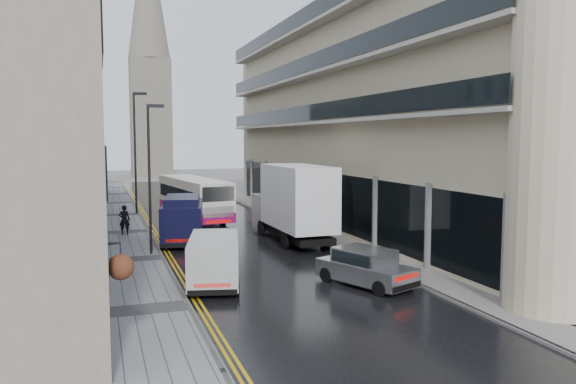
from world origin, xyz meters
TOP-DOWN VIEW (x-y plane):
  - road at (0.00, 27.50)m, footprint 9.00×85.00m
  - left_sidewalk at (-5.85, 27.50)m, footprint 2.70×85.00m
  - right_sidewalk at (5.40, 27.50)m, footprint 1.80×85.00m
  - old_shop_row at (-9.45, 30.00)m, footprint 4.50×56.00m
  - modern_block at (10.30, 26.00)m, footprint 8.00×40.00m
  - church_spire at (0.50, 82.00)m, footprint 6.40×6.40m
  - tree_far at (-12.20, 33.00)m, footprint 9.24×9.24m
  - cream_bus at (-1.47, 29.85)m, footprint 3.94×10.98m
  - white_lorry at (1.90, 19.72)m, footprint 2.61×8.35m
  - silver_hatchback at (2.40, 10.06)m, footprint 3.13×4.39m
  - white_van at (-4.30, 12.30)m, footprint 2.83×4.72m
  - navy_van at (-4.28, 21.74)m, footprint 3.10×5.65m
  - pedestrian at (-5.99, 26.39)m, footprint 0.73×0.55m
  - lamp_post_near at (-4.99, 20.17)m, footprint 0.84×0.23m
  - lamp_post_far at (-4.70, 36.10)m, footprint 1.05×0.55m

SIDE VIEW (x-z plane):
  - road at x=0.00m, z-range 0.00..0.02m
  - left_sidewalk at x=-5.85m, z-range 0.00..0.12m
  - right_sidewalk at x=5.40m, z-range 0.00..0.12m
  - silver_hatchback at x=2.40m, z-range 0.02..1.53m
  - pedestrian at x=-5.99m, z-range 0.12..1.91m
  - white_van at x=-4.30m, z-range 0.02..2.01m
  - navy_van at x=-4.28m, z-range 0.02..2.74m
  - cream_bus at x=-1.47m, z-range 0.02..2.95m
  - white_lorry at x=1.90m, z-range 0.02..4.39m
  - lamp_post_near at x=-4.99m, z-range 0.12..7.48m
  - lamp_post_far at x=-4.70m, z-range 0.12..9.27m
  - old_shop_row at x=-9.45m, z-range 0.00..12.00m
  - tree_far at x=-12.20m, z-range 0.00..12.46m
  - modern_block at x=10.30m, z-range 0.00..14.00m
  - church_spire at x=0.50m, z-range 0.00..40.00m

